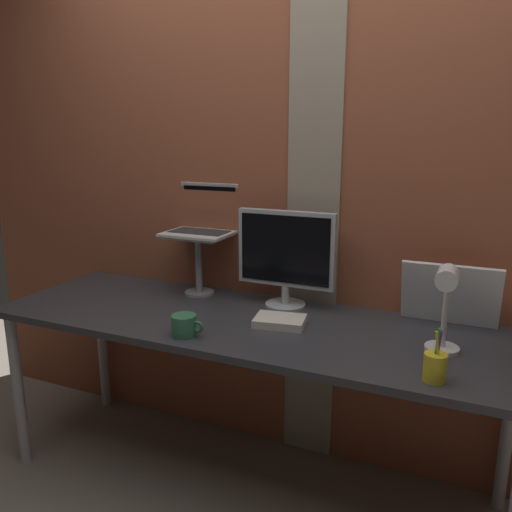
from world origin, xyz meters
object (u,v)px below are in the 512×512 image
Objects in this scene: pen_cup at (435,366)px; whiteboard_panel at (450,295)px; laptop at (205,219)px; desk_lamp at (445,301)px; coffee_mug at (184,325)px; monitor at (286,253)px.

whiteboard_panel is at bearing 89.25° from pen_cup.
desk_lamp is (1.12, -0.36, -0.15)m from laptop.
desk_lamp reaches higher than pen_cup.
whiteboard_panel is at bearing 29.62° from coffee_mug.
laptop is at bearing 110.95° from coffee_mug.
monitor is at bearing 157.46° from desk_lamp.
pen_cup is at bearing -0.00° from coffee_mug.
desk_lamp reaches higher than coffee_mug.
desk_lamp is 1.84× the size of pen_cup.
desk_lamp is at bearing 88.44° from pen_cup.
coffee_mug is (-0.23, -0.48, -0.20)m from monitor.
pen_cup is 0.90m from coffee_mug.
monitor is 0.74m from desk_lamp.
laptop reaches higher than monitor.
laptop is 0.67m from coffee_mug.
coffee_mug is (0.21, -0.55, -0.31)m from laptop.
monitor is at bearing 64.02° from coffee_mug.
desk_lamp is 0.94m from coffee_mug.
coffee_mug is (-0.90, 0.00, -0.01)m from pen_cup.
monitor is 0.69m from whiteboard_panel.
monitor reaches higher than pen_cup.
laptop is at bearing 170.49° from monitor.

